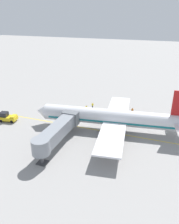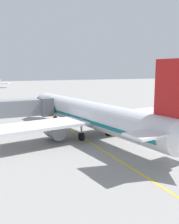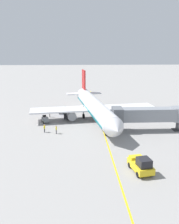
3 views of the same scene
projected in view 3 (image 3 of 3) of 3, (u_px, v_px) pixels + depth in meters
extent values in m
plane|color=gray|center=(99.00, 118.00, 60.35)|extent=(400.00, 400.00, 0.00)
cube|color=gold|center=(99.00, 118.00, 60.35)|extent=(0.24, 80.00, 0.01)
cylinder|color=silver|center=(95.00, 107.00, 58.27)|extent=(8.22, 32.20, 3.70)
cube|color=#14707A|center=(94.00, 109.00, 58.38)|extent=(7.89, 29.67, 0.44)
cone|color=silver|center=(116.00, 129.00, 41.93)|extent=(3.93, 2.89, 3.63)
cone|color=silver|center=(82.00, 93.00, 74.72)|extent=(3.51, 3.22, 3.14)
cube|color=black|center=(113.00, 123.00, 43.48)|extent=(2.90, 1.48, 0.60)
cube|color=silver|center=(94.00, 108.00, 59.38)|extent=(30.43, 9.42, 0.36)
cylinder|color=gray|center=(116.00, 113.00, 59.95)|extent=(2.44, 3.45, 2.00)
cylinder|color=gray|center=(71.00, 115.00, 57.92)|extent=(2.44, 3.45, 2.00)
cube|color=red|center=(84.00, 80.00, 71.36)|extent=(0.94, 4.40, 5.50)
cube|color=silver|center=(84.00, 93.00, 72.19)|extent=(10.27, 4.00, 0.24)
cylinder|color=black|center=(106.00, 133.00, 48.31)|extent=(0.60, 1.15, 1.10)
cylinder|color=gray|center=(107.00, 126.00, 47.93)|extent=(0.24, 0.24, 2.00)
cylinder|color=black|center=(102.00, 115.00, 61.28)|extent=(0.60, 1.15, 1.10)
cylinder|color=gray|center=(102.00, 109.00, 60.89)|extent=(0.24, 0.24, 2.00)
cylinder|color=black|center=(84.00, 116.00, 60.43)|extent=(0.60, 1.15, 1.10)
cylinder|color=gray|center=(84.00, 110.00, 60.04)|extent=(0.24, 0.24, 2.00)
cube|color=gray|center=(146.00, 115.00, 50.56)|extent=(13.53, 2.80, 2.60)
cube|color=slate|center=(117.00, 115.00, 50.28)|extent=(2.00, 3.50, 2.99)
cylinder|color=gray|center=(178.00, 114.00, 50.89)|extent=(3.36, 3.36, 2.86)
cylinder|color=#4C4C51|center=(177.00, 125.00, 51.49)|extent=(0.70, 0.70, 2.19)
cube|color=#38383A|center=(177.00, 130.00, 51.75)|extent=(1.80, 1.80, 0.16)
cube|color=gold|center=(140.00, 166.00, 34.17)|extent=(2.99, 4.74, 0.90)
cube|color=black|center=(144.00, 162.00, 32.99)|extent=(1.97, 2.13, 1.10)
cube|color=gold|center=(136.00, 157.00, 35.46)|extent=(2.04, 1.43, 0.36)
cylinder|color=black|center=(130.00, 165.00, 35.42)|extent=(0.49, 0.85, 0.80)
cylinder|color=black|center=(142.00, 164.00, 35.85)|extent=(0.49, 0.85, 0.80)
cylinder|color=black|center=(138.00, 175.00, 32.73)|extent=(0.49, 0.85, 0.80)
cylinder|color=black|center=(151.00, 173.00, 33.16)|extent=(0.49, 0.85, 0.80)
cube|color=slate|center=(45.00, 120.00, 56.92)|extent=(2.00, 2.76, 0.70)
cube|color=slate|center=(46.00, 118.00, 56.17)|extent=(1.32, 1.34, 0.44)
cube|color=black|center=(44.00, 116.00, 57.36)|extent=(0.84, 0.45, 0.64)
cylinder|color=black|center=(45.00, 117.00, 56.65)|extent=(0.17, 0.27, 0.54)
cylinder|color=black|center=(48.00, 122.00, 56.44)|extent=(0.38, 0.59, 0.56)
cylinder|color=black|center=(44.00, 123.00, 56.02)|extent=(0.38, 0.59, 0.56)
cylinder|color=black|center=(47.00, 120.00, 57.99)|extent=(0.38, 0.59, 0.56)
cylinder|color=black|center=(42.00, 121.00, 57.58)|extent=(0.38, 0.59, 0.56)
cube|color=navy|center=(61.00, 111.00, 65.05)|extent=(1.81, 2.73, 0.70)
cube|color=navy|center=(61.00, 109.00, 64.28)|extent=(1.26, 1.28, 0.44)
cube|color=black|center=(60.00, 108.00, 65.52)|extent=(0.85, 0.37, 0.64)
cylinder|color=black|center=(61.00, 109.00, 64.77)|extent=(0.15, 0.28, 0.54)
cylinder|color=black|center=(63.00, 113.00, 64.49)|extent=(0.34, 0.59, 0.56)
cylinder|color=black|center=(59.00, 113.00, 64.17)|extent=(0.34, 0.59, 0.56)
cylinder|color=black|center=(62.00, 111.00, 66.11)|extent=(0.34, 0.59, 0.56)
cylinder|color=black|center=(58.00, 112.00, 65.79)|extent=(0.34, 0.59, 0.56)
cube|color=#4C4C51|center=(67.00, 117.00, 60.19)|extent=(1.43, 2.28, 0.12)
cube|color=#2D2D33|center=(67.00, 114.00, 60.04)|extent=(1.36, 2.16, 1.10)
cylinder|color=#4C4C51|center=(66.00, 119.00, 58.79)|extent=(0.11, 0.70, 0.07)
cylinder|color=black|center=(69.00, 119.00, 59.45)|extent=(0.14, 0.37, 0.36)
cylinder|color=black|center=(64.00, 119.00, 59.46)|extent=(0.14, 0.37, 0.36)
cylinder|color=black|center=(70.00, 117.00, 61.04)|extent=(0.14, 0.37, 0.36)
cylinder|color=black|center=(65.00, 117.00, 61.06)|extent=(0.14, 0.37, 0.36)
cube|color=#4C4C51|center=(67.00, 114.00, 62.82)|extent=(1.43, 2.28, 0.12)
cube|color=#233D9E|center=(67.00, 112.00, 62.67)|extent=(1.36, 2.16, 1.10)
cylinder|color=#4C4C51|center=(66.00, 116.00, 61.42)|extent=(0.11, 0.70, 0.07)
cylinder|color=black|center=(69.00, 116.00, 62.08)|extent=(0.14, 0.37, 0.36)
cylinder|color=black|center=(64.00, 116.00, 62.09)|extent=(0.14, 0.37, 0.36)
cylinder|color=black|center=(69.00, 114.00, 63.68)|extent=(0.14, 0.37, 0.36)
cylinder|color=black|center=(65.00, 114.00, 63.69)|extent=(0.14, 0.37, 0.36)
cube|color=#4C4C51|center=(66.00, 111.00, 65.42)|extent=(1.43, 2.28, 0.12)
cube|color=#2D2D33|center=(66.00, 109.00, 65.27)|extent=(1.36, 2.16, 1.10)
cylinder|color=#4C4C51|center=(66.00, 113.00, 64.02)|extent=(0.11, 0.70, 0.07)
cylinder|color=black|center=(68.00, 113.00, 64.68)|extent=(0.14, 0.37, 0.36)
cylinder|color=black|center=(64.00, 113.00, 64.69)|extent=(0.14, 0.37, 0.36)
cylinder|color=black|center=(69.00, 111.00, 66.27)|extent=(0.14, 0.37, 0.36)
cylinder|color=black|center=(65.00, 111.00, 66.29)|extent=(0.14, 0.37, 0.36)
cylinder|color=#232328|center=(44.00, 130.00, 50.21)|extent=(0.15, 0.15, 0.85)
cylinder|color=#232328|center=(45.00, 130.00, 50.40)|extent=(0.15, 0.15, 0.85)
cube|color=yellow|center=(44.00, 127.00, 50.12)|extent=(0.30, 0.41, 0.60)
cylinder|color=yellow|center=(44.00, 128.00, 49.90)|extent=(0.12, 0.23, 0.57)
cylinder|color=yellow|center=(45.00, 127.00, 50.38)|extent=(0.12, 0.23, 0.57)
sphere|color=beige|center=(44.00, 125.00, 50.02)|extent=(0.22, 0.22, 0.22)
cube|color=red|center=(44.00, 125.00, 50.01)|extent=(0.12, 0.27, 0.10)
cylinder|color=#232328|center=(56.00, 132.00, 49.42)|extent=(0.15, 0.15, 0.85)
cylinder|color=#232328|center=(56.00, 131.00, 49.61)|extent=(0.15, 0.15, 0.85)
cube|color=yellow|center=(56.00, 128.00, 49.33)|extent=(0.26, 0.40, 0.60)
cylinder|color=yellow|center=(56.00, 129.00, 49.11)|extent=(0.10, 0.23, 0.57)
cylinder|color=yellow|center=(56.00, 128.00, 49.59)|extent=(0.10, 0.23, 0.57)
sphere|color=#997051|center=(56.00, 126.00, 49.23)|extent=(0.22, 0.22, 0.22)
cube|color=red|center=(56.00, 126.00, 49.22)|extent=(0.10, 0.27, 0.10)
cylinder|color=#232328|center=(50.00, 116.00, 61.29)|extent=(0.15, 0.15, 0.85)
cylinder|color=#232328|center=(50.00, 115.00, 61.48)|extent=(0.15, 0.15, 0.85)
cube|color=orange|center=(50.00, 113.00, 61.20)|extent=(0.30, 0.42, 0.60)
cylinder|color=orange|center=(50.00, 113.00, 60.98)|extent=(0.13, 0.24, 0.57)
cylinder|color=orange|center=(50.00, 113.00, 61.45)|extent=(0.13, 0.24, 0.57)
sphere|color=#997051|center=(50.00, 111.00, 61.10)|extent=(0.22, 0.22, 0.22)
cube|color=red|center=(50.00, 111.00, 61.09)|extent=(0.13, 0.27, 0.10)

